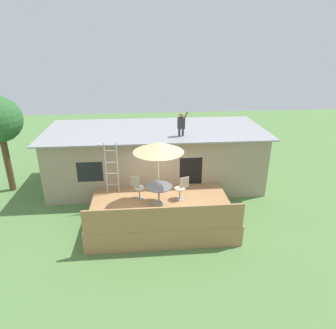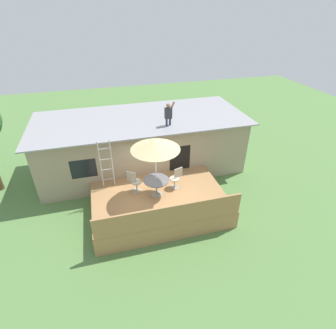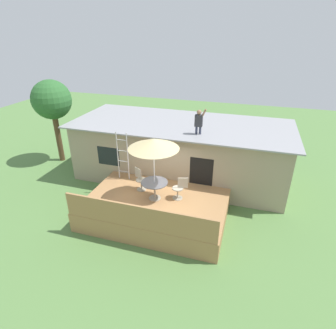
% 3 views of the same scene
% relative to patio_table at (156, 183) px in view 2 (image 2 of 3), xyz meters
% --- Properties ---
extents(ground_plane, '(40.00, 40.00, 0.00)m').
position_rel_patio_table_xyz_m(ground_plane, '(0.07, 0.03, -1.39)').
color(ground_plane, '#567F42').
extents(house, '(10.50, 4.50, 2.82)m').
position_rel_patio_table_xyz_m(house, '(0.07, 3.63, 0.03)').
color(house, gray).
rests_on(house, ground).
extents(deck, '(5.51, 3.93, 0.80)m').
position_rel_patio_table_xyz_m(deck, '(0.07, 0.03, -0.99)').
color(deck, '#A87A4C').
rests_on(deck, ground).
extents(deck_railing, '(5.41, 0.08, 0.90)m').
position_rel_patio_table_xyz_m(deck_railing, '(0.07, -1.89, -0.14)').
color(deck_railing, '#A87A4C').
rests_on(deck_railing, deck).
extents(patio_table, '(1.04, 1.04, 0.74)m').
position_rel_patio_table_xyz_m(patio_table, '(0.00, 0.00, 0.00)').
color(patio_table, '#A59E8C').
rests_on(patio_table, deck).
extents(patio_umbrella, '(1.90, 1.90, 2.54)m').
position_rel_patio_table_xyz_m(patio_umbrella, '(-0.00, 0.00, 1.76)').
color(patio_umbrella, silver).
rests_on(patio_umbrella, deck).
extents(step_ladder, '(0.52, 0.04, 2.20)m').
position_rel_patio_table_xyz_m(step_ladder, '(-1.87, 1.15, 0.51)').
color(step_ladder, silver).
rests_on(step_ladder, deck).
extents(person_figure, '(0.47, 0.20, 1.11)m').
position_rel_patio_table_xyz_m(person_figure, '(1.17, 2.39, 2.04)').
color(person_figure, '#33384C').
rests_on(person_figure, house).
extents(patio_chair_left, '(0.57, 0.45, 0.92)m').
position_rel_patio_table_xyz_m(patio_chair_left, '(-0.82, 0.51, -0.13)').
color(patio_chair_left, '#A59E8C').
rests_on(patio_chair_left, deck).
extents(patio_chair_right, '(0.61, 0.44, 0.92)m').
position_rel_patio_table_xyz_m(patio_chair_right, '(0.93, 0.30, -0.13)').
color(patio_chair_right, '#A59E8C').
rests_on(patio_chair_right, deck).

